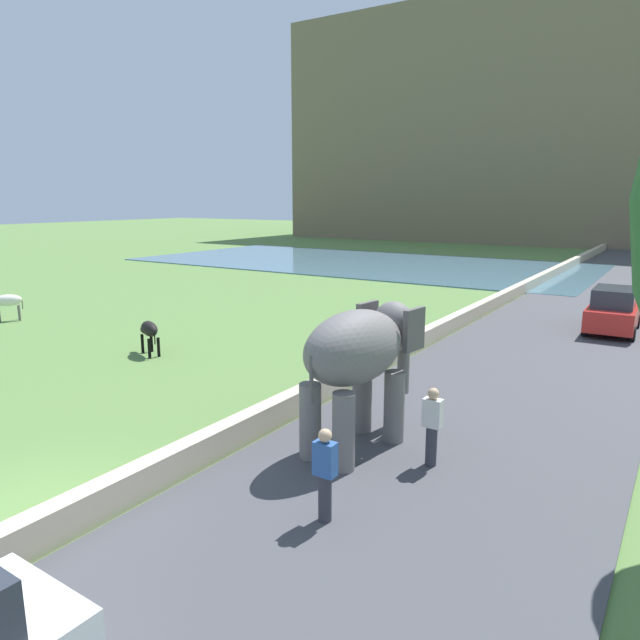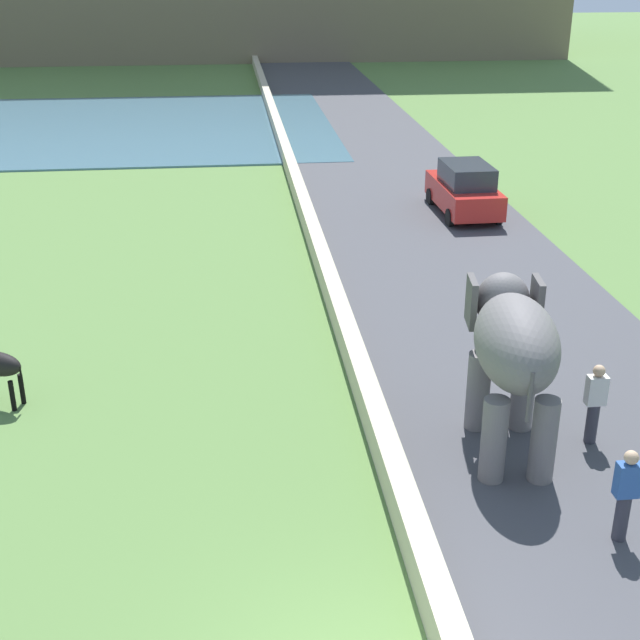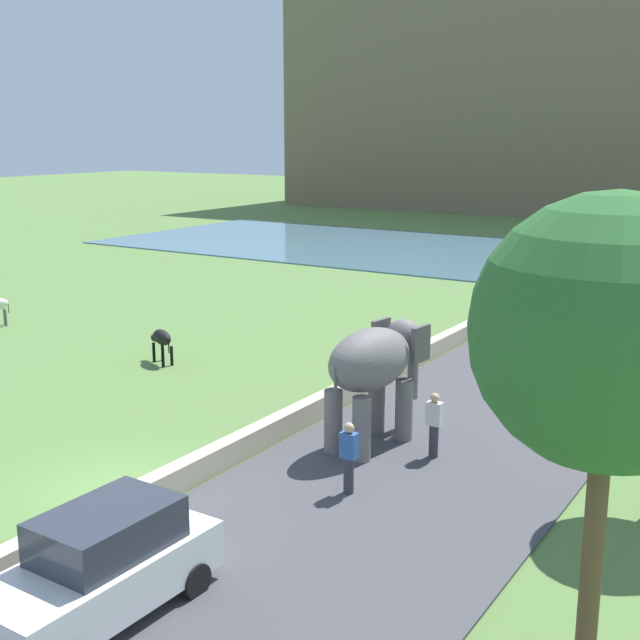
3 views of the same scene
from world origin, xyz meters
TOP-DOWN VIEW (x-y plane):
  - ground_plane at (0.00, 0.00)m, footprint 220.00×220.00m
  - road_surface at (5.00, 20.00)m, footprint 7.00×120.00m
  - barrier_wall at (1.20, 18.00)m, footprint 0.40×110.00m
  - lake at (-14.00, 37.00)m, footprint 36.00×18.00m
  - hill_distant at (-6.00, 75.31)m, footprint 64.00×28.00m
  - elephant at (3.45, 5.37)m, footprint 1.73×3.55m
  - person_beside_elephant at (5.07, 5.31)m, footprint 0.36×0.22m
  - person_trailing at (4.40, 2.51)m, footprint 0.36×0.22m
  - car_red at (6.58, 20.06)m, footprint 1.86×4.03m
  - car_white at (3.43, -3.49)m, footprint 1.86×4.03m
  - cow_black at (-6.11, 8.11)m, footprint 1.40×0.88m
  - tree_near at (10.38, -1.42)m, footprint 3.49×3.49m

SIDE VIEW (x-z plane):
  - ground_plane at x=0.00m, z-range 0.00..0.00m
  - road_surface at x=5.00m, z-range 0.00..0.06m
  - lake at x=-14.00m, z-range 0.00..0.08m
  - barrier_wall at x=1.20m, z-range 0.00..0.61m
  - cow_black at x=-6.11m, z-range 0.26..1.41m
  - person_beside_elephant at x=5.07m, z-range 0.06..1.69m
  - person_trailing at x=4.40m, z-range 0.06..1.69m
  - car_red at x=6.58m, z-range 0.00..1.80m
  - car_white at x=3.43m, z-range 0.00..1.80m
  - elephant at x=3.45m, z-range 0.54..3.53m
  - tree_near at x=10.38m, z-range 1.68..8.58m
  - hill_distant at x=-6.00m, z-range 0.00..27.31m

